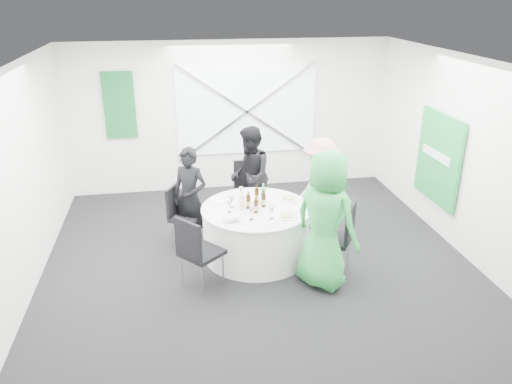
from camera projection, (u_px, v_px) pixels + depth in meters
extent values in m
plane|color=black|center=(258.00, 261.00, 7.17)|extent=(6.00, 6.00, 0.00)
plane|color=white|center=(259.00, 62.00, 6.11)|extent=(6.00, 6.00, 0.00)
plane|color=white|center=(231.00, 117.00, 9.37)|extent=(6.00, 0.00, 6.00)
plane|color=white|center=(326.00, 298.00, 3.90)|extent=(6.00, 0.00, 6.00)
plane|color=white|center=(20.00, 184.00, 6.16)|extent=(0.00, 6.00, 6.00)
plane|color=white|center=(465.00, 158.00, 7.11)|extent=(0.00, 6.00, 6.00)
cube|color=white|center=(247.00, 111.00, 9.34)|extent=(2.60, 0.03, 1.60)
cube|color=silver|center=(247.00, 112.00, 9.31)|extent=(2.63, 0.05, 1.84)
cube|color=silver|center=(247.00, 112.00, 9.31)|extent=(2.63, 0.05, 1.84)
cube|color=#125D32|center=(119.00, 105.00, 8.89)|extent=(0.55, 0.04, 1.20)
cube|color=#1A933C|center=(438.00, 158.00, 7.73)|extent=(0.05, 1.20, 1.40)
cylinder|color=silver|center=(256.00, 232.00, 7.21)|extent=(1.52, 1.52, 0.74)
cylinder|color=silver|center=(256.00, 208.00, 7.07)|extent=(1.56, 1.56, 0.02)
cube|color=black|center=(248.00, 195.00, 8.20)|extent=(0.49, 0.49, 0.05)
cube|color=black|center=(247.00, 174.00, 8.30)|extent=(0.44, 0.07, 0.49)
cylinder|color=silver|center=(258.00, 204.00, 8.49)|extent=(0.02, 0.02, 0.47)
cylinder|color=silver|center=(236.00, 205.00, 8.45)|extent=(0.02, 0.02, 0.47)
cylinder|color=silver|center=(261.00, 213.00, 8.14)|extent=(0.02, 0.02, 0.47)
cylinder|color=silver|center=(238.00, 214.00, 8.11)|extent=(0.02, 0.02, 0.47)
cube|color=black|center=(186.00, 217.00, 7.50)|extent=(0.56, 0.56, 0.05)
cube|color=black|center=(173.00, 201.00, 7.46)|extent=(0.22, 0.37, 0.45)
cylinder|color=silver|center=(182.00, 225.00, 7.78)|extent=(0.02, 0.02, 0.43)
cylinder|color=silver|center=(172.00, 234.00, 7.49)|extent=(0.02, 0.02, 0.43)
cylinder|color=silver|center=(201.00, 228.00, 7.69)|extent=(0.02, 0.02, 0.43)
cylinder|color=silver|center=(192.00, 238.00, 7.39)|extent=(0.02, 0.02, 0.43)
cube|color=black|center=(315.00, 206.00, 7.77)|extent=(0.62, 0.62, 0.06)
cube|color=black|center=(326.00, 186.00, 7.79)|extent=(0.23, 0.42, 0.50)
cylinder|color=silver|center=(331.00, 222.00, 7.83)|extent=(0.02, 0.02, 0.48)
cylinder|color=silver|center=(315.00, 214.00, 8.11)|extent=(0.02, 0.02, 0.48)
cylinder|color=silver|center=(313.00, 228.00, 7.63)|extent=(0.02, 0.02, 0.48)
cylinder|color=silver|center=(297.00, 219.00, 7.91)|extent=(0.02, 0.02, 0.48)
cube|color=black|center=(333.00, 239.00, 6.76)|extent=(0.64, 0.64, 0.05)
cube|color=black|center=(350.00, 223.00, 6.58)|extent=(0.27, 0.39, 0.49)
cylinder|color=silver|center=(342.00, 265.00, 6.63)|extent=(0.02, 0.02, 0.47)
cylinder|color=silver|center=(348.00, 252.00, 6.95)|extent=(0.02, 0.02, 0.47)
cylinder|color=silver|center=(315.00, 259.00, 6.76)|extent=(0.02, 0.02, 0.47)
cylinder|color=silver|center=(322.00, 247.00, 7.08)|extent=(0.02, 0.02, 0.47)
cube|color=black|center=(202.00, 253.00, 6.39)|extent=(0.66, 0.66, 0.06)
cube|color=black|center=(188.00, 240.00, 6.13)|extent=(0.32, 0.37, 0.50)
cylinder|color=silver|center=(182.00, 271.00, 6.47)|extent=(0.02, 0.02, 0.48)
cylinder|color=silver|center=(203.00, 281.00, 6.24)|extent=(0.02, 0.02, 0.48)
cylinder|color=silver|center=(203.00, 260.00, 6.74)|extent=(0.02, 0.02, 0.48)
cylinder|color=silver|center=(223.00, 269.00, 6.51)|extent=(0.02, 0.02, 0.48)
imported|color=black|center=(190.00, 197.00, 7.42)|extent=(0.66, 0.60, 1.52)
imported|color=black|center=(250.00, 176.00, 8.09)|extent=(0.50, 0.83, 1.63)
imported|color=#C88190|center=(320.00, 186.00, 7.77)|extent=(1.11, 0.88, 1.56)
imported|color=green|center=(325.00, 220.00, 6.30)|extent=(1.03, 1.07, 1.84)
cylinder|color=white|center=(245.00, 192.00, 7.60)|extent=(0.27, 0.27, 0.01)
cylinder|color=white|center=(219.00, 200.00, 7.29)|extent=(0.29, 0.29, 0.01)
cylinder|color=white|center=(289.00, 199.00, 7.34)|extent=(0.28, 0.28, 0.01)
cylinder|color=#8BAF5E|center=(289.00, 198.00, 7.33)|extent=(0.19, 0.19, 0.02)
cylinder|color=white|center=(287.00, 216.00, 6.78)|extent=(0.27, 0.27, 0.01)
cylinder|color=#8BAF5E|center=(287.00, 215.00, 6.77)|extent=(0.18, 0.18, 0.02)
cylinder|color=white|center=(226.00, 218.00, 6.72)|extent=(0.27, 0.27, 0.01)
cube|color=silver|center=(231.00, 218.00, 6.64)|extent=(0.23, 0.19, 0.05)
cylinder|color=#371D0A|center=(248.00, 202.00, 7.01)|extent=(0.06, 0.06, 0.19)
cylinder|color=#371D0A|center=(248.00, 194.00, 6.96)|extent=(0.02, 0.02, 0.06)
cylinder|color=tan|center=(248.00, 203.00, 7.01)|extent=(0.06, 0.06, 0.07)
cylinder|color=#371D0A|center=(257.00, 196.00, 7.18)|extent=(0.06, 0.06, 0.22)
cylinder|color=#371D0A|center=(257.00, 187.00, 7.13)|extent=(0.02, 0.02, 0.06)
cylinder|color=tan|center=(257.00, 197.00, 7.19)|extent=(0.06, 0.06, 0.08)
cylinder|color=#371D0A|center=(264.00, 201.00, 7.05)|extent=(0.06, 0.06, 0.20)
cylinder|color=#371D0A|center=(264.00, 192.00, 7.00)|extent=(0.02, 0.02, 0.06)
cylinder|color=tan|center=(264.00, 202.00, 7.06)|extent=(0.06, 0.06, 0.07)
cylinder|color=#371D0A|center=(256.00, 207.00, 6.87)|extent=(0.06, 0.06, 0.18)
cylinder|color=#371D0A|center=(256.00, 199.00, 6.83)|extent=(0.02, 0.02, 0.06)
cylinder|color=tan|center=(256.00, 208.00, 6.88)|extent=(0.06, 0.06, 0.06)
cylinder|color=green|center=(263.00, 196.00, 7.14)|extent=(0.08, 0.08, 0.25)
cylinder|color=green|center=(263.00, 186.00, 7.09)|extent=(0.03, 0.03, 0.06)
cylinder|color=tan|center=(263.00, 197.00, 7.15)|extent=(0.08, 0.08, 0.09)
cylinder|color=silver|center=(242.00, 202.00, 6.98)|extent=(0.08, 0.08, 0.22)
cylinder|color=silver|center=(242.00, 193.00, 6.93)|extent=(0.03, 0.03, 0.06)
cylinder|color=tan|center=(242.00, 203.00, 6.99)|extent=(0.08, 0.08, 0.08)
cylinder|color=white|center=(241.00, 198.00, 7.39)|extent=(0.06, 0.06, 0.00)
cylinder|color=white|center=(241.00, 195.00, 7.37)|extent=(0.01, 0.01, 0.10)
cone|color=white|center=(241.00, 190.00, 7.34)|extent=(0.07, 0.07, 0.08)
cylinder|color=white|center=(232.00, 207.00, 7.07)|extent=(0.06, 0.06, 0.00)
cylinder|color=white|center=(232.00, 204.00, 7.05)|extent=(0.01, 0.01, 0.10)
cone|color=white|center=(232.00, 199.00, 7.02)|extent=(0.07, 0.07, 0.08)
cylinder|color=white|center=(230.00, 212.00, 6.92)|extent=(0.06, 0.06, 0.00)
cylinder|color=white|center=(230.00, 209.00, 6.90)|extent=(0.01, 0.01, 0.10)
cone|color=white|center=(229.00, 204.00, 6.87)|extent=(0.07, 0.07, 0.08)
cylinder|color=white|center=(252.00, 219.00, 6.70)|extent=(0.06, 0.06, 0.00)
cylinder|color=white|center=(252.00, 216.00, 6.68)|extent=(0.01, 0.01, 0.10)
cone|color=white|center=(251.00, 211.00, 6.65)|extent=(0.07, 0.07, 0.08)
cylinder|color=white|center=(272.00, 218.00, 6.73)|extent=(0.06, 0.06, 0.00)
cylinder|color=white|center=(272.00, 215.00, 6.71)|extent=(0.01, 0.01, 0.10)
cone|color=white|center=(272.00, 210.00, 6.68)|extent=(0.07, 0.07, 0.08)
cube|color=silver|center=(294.00, 203.00, 7.22)|extent=(0.08, 0.14, 0.01)
cube|color=silver|center=(277.00, 195.00, 7.50)|extent=(0.09, 0.14, 0.01)
cube|color=silver|center=(219.00, 216.00, 6.80)|extent=(0.10, 0.13, 0.01)
cube|color=silver|center=(242.00, 224.00, 6.56)|extent=(0.12, 0.12, 0.01)
cube|color=silver|center=(227.00, 197.00, 7.42)|extent=(0.10, 0.13, 0.01)
cube|color=silver|center=(216.00, 206.00, 7.10)|extent=(0.09, 0.14, 0.01)
cube|color=silver|center=(282.00, 221.00, 6.64)|extent=(0.12, 0.12, 0.01)
cube|color=silver|center=(295.00, 213.00, 6.89)|extent=(0.12, 0.12, 0.01)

